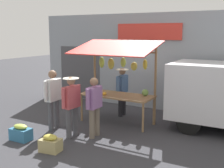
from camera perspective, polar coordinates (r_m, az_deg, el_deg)
name	(u,v)px	position (r m, az deg, el deg)	size (l,w,h in m)	color
ground_plane	(117,123)	(8.95, 0.97, -7.60)	(40.00, 40.00, 0.00)	#38383D
street_backdrop	(145,61)	(10.57, 6.56, 4.51)	(9.00, 0.30, 3.40)	#8C939E
market_stall	(118,72)	(8.63, 1.18, 2.32)	(2.50, 1.46, 2.50)	olive
vendor_with_sunhat	(122,88)	(9.46, 2.01, -0.81)	(0.41, 0.68, 1.58)	#232328
shopper_in_grey_tee	(94,103)	(7.55, -3.52, -3.82)	(0.24, 0.68, 1.59)	#726656
shopper_in_striped_shirt	(53,95)	(8.28, -11.52, -2.19)	(0.25, 0.72, 1.70)	#4C4C51
shopper_with_shopping_bag	(72,102)	(7.61, -7.98, -3.52)	(0.42, 0.69, 1.61)	#4C4C51
produce_crate_near	(21,133)	(7.87, -17.52, -9.17)	(0.54, 0.35, 0.42)	teal
produce_crate_side	(50,144)	(6.99, -12.03, -11.44)	(0.52, 0.40, 0.41)	tan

